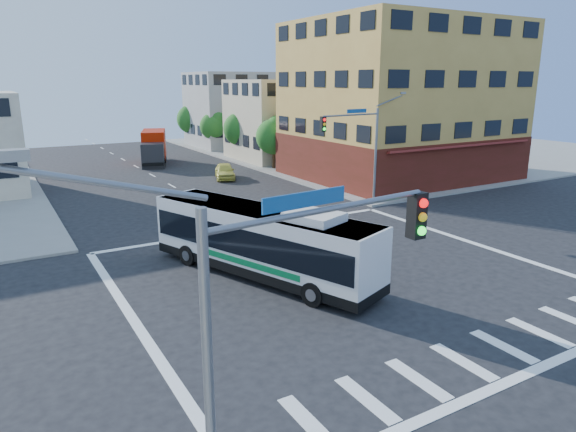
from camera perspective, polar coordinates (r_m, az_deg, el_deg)
ground at (r=24.16m, az=6.03°, el=-6.81°), size 120.00×120.00×0.00m
sidewalk_ne at (r=72.36m, az=12.05°, el=7.50°), size 50.00×50.00×0.15m
corner_building_ne at (r=49.59m, az=12.33°, el=11.02°), size 18.10×15.44×14.00m
building_east_near at (r=60.40m, az=-0.04°, el=10.66°), size 12.06×10.06×9.00m
building_east_far at (r=72.76m, az=-5.74°, el=11.68°), size 12.06×10.06×10.00m
signal_mast_ne at (r=36.64m, az=7.89°, el=8.57°), size 7.91×1.13×8.07m
signal_mast_sw at (r=9.41m, az=0.48°, el=-9.58°), size 7.91×1.01×8.07m
street_tree_a at (r=52.73m, az=-1.49°, el=9.05°), size 3.60×3.60×5.53m
street_tree_b at (r=59.81m, az=-5.26°, el=9.83°), size 3.80×3.80×5.79m
street_tree_c at (r=67.13m, az=-8.22°, el=10.03°), size 3.40×3.40×5.29m
street_tree_d at (r=74.54m, az=-10.63°, el=10.71°), size 4.00×4.00×6.03m
transit_bus at (r=23.66m, az=-2.94°, el=-2.76°), size 6.61×12.12×3.55m
box_truck at (r=58.56m, az=-14.67°, el=7.32°), size 4.71×8.22×3.56m
parked_car at (r=48.28m, az=-7.03°, el=4.97°), size 3.05×4.57×1.44m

